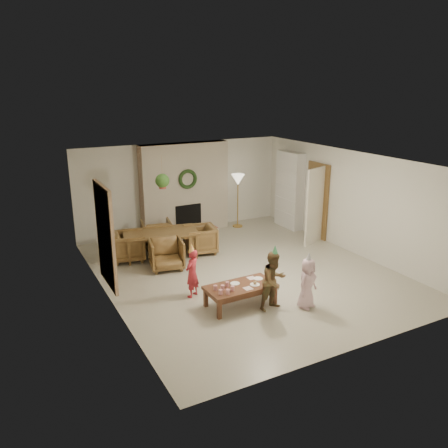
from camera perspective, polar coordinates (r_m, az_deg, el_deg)
floor at (r=10.18m, az=2.56°, el=-6.01°), size 7.00×7.00×0.00m
ceiling at (r=9.48m, az=2.76°, el=8.02°), size 7.00×7.00×0.00m
wall_back at (r=12.80m, az=-5.32°, el=4.68°), size 7.00×0.00×7.00m
wall_front at (r=7.15m, az=17.09°, el=-6.33°), size 7.00×0.00×7.00m
wall_left at (r=8.69m, az=-14.67°, el=-1.89°), size 0.00×7.00×7.00m
wall_right at (r=11.52m, az=15.65°, el=2.70°), size 0.00×7.00×7.00m
fireplace_mass at (r=12.62m, az=-4.97°, el=4.51°), size 2.50×0.40×2.50m
fireplace_hearth at (r=12.62m, az=-4.21°, el=-1.08°), size 1.60×0.30×0.12m
fireplace_firebox at (r=12.66m, az=-4.56°, el=0.81°), size 0.75×0.12×0.75m
fireplace_wreath at (r=12.35m, az=-4.58°, el=5.66°), size 0.54×0.10×0.54m
floor_lamp_base at (r=13.33m, az=1.72°, el=-0.24°), size 0.29×0.29×0.03m
floor_lamp_post at (r=13.14m, az=1.75°, el=2.72°), size 0.03×0.03×1.40m
floor_lamp_shade at (r=12.98m, az=1.77°, el=5.61°), size 0.37×0.37×0.31m
bookshelf_carcass at (r=13.17m, az=8.27°, el=4.26°), size 0.30×1.00×2.20m
bookshelf_shelf_a at (r=13.32m, az=8.08°, el=1.53°), size 0.30×0.92×0.03m
bookshelf_shelf_b at (r=13.22m, az=8.15°, el=3.20°), size 0.30×0.92×0.03m
bookshelf_shelf_c at (r=13.13m, az=8.22°, el=4.89°), size 0.30×0.92×0.03m
bookshelf_shelf_d at (r=13.05m, az=8.30°, el=6.61°), size 0.30×0.92×0.03m
books_row_lower at (r=13.15m, az=8.41°, el=1.95°), size 0.20×0.40×0.24m
books_row_mid at (r=13.21m, az=7.98°, el=3.83°), size 0.20×0.44×0.24m
books_row_upper at (r=13.01m, az=8.43°, el=5.36°), size 0.20×0.36×0.22m
door_frame at (r=12.42m, az=11.67°, el=2.91°), size 0.05×0.86×2.04m
door_leaf at (r=11.91m, az=11.39°, el=2.22°), size 0.77×0.32×2.00m
curtain_panel at (r=8.89m, az=-14.73°, el=-1.48°), size 0.06×1.20×2.00m
dining_table at (r=11.03m, az=-7.92°, el=-2.57°), size 1.92×1.31×0.62m
dining_chair_near at (r=10.30m, az=-7.26°, el=-3.80°), size 0.87×0.88×0.68m
dining_chair_far at (r=11.75m, az=-8.51°, el=-1.19°), size 0.87×0.88×0.68m
dining_chair_left at (r=10.94m, az=-11.94°, el=-2.77°), size 0.88×0.87×0.68m
dining_chair_right at (r=11.19m, az=-3.02°, el=-1.96°), size 0.88×0.87×0.68m
hanging_plant_cord at (r=10.33m, az=-7.83°, el=6.67°), size 0.01×0.01×0.70m
hanging_plant_pot at (r=10.40m, az=-7.75°, el=4.78°), size 0.16×0.16×0.12m
hanging_plant_foliage at (r=10.37m, az=-7.78°, el=5.42°), size 0.32×0.32×0.32m
coffee_table_top at (r=8.56m, az=2.10°, el=-7.93°), size 1.33×0.68×0.06m
coffee_table_apron at (r=8.59m, az=2.10°, el=-8.36°), size 1.23×0.58×0.08m
coffee_leg_fl at (r=8.18m, az=-0.60°, el=-10.78°), size 0.07×0.07×0.34m
coffee_leg_fr at (r=8.75m, az=6.41°, el=-8.94°), size 0.07×0.07×0.34m
coffee_leg_bl at (r=8.60m, az=-2.32°, el=-9.30°), size 0.07×0.07×0.34m
coffee_leg_br at (r=9.15m, az=4.46°, el=-7.66°), size 0.07×0.07×0.34m
cup_a at (r=8.18m, az=-0.43°, el=-8.57°), size 0.07×0.07×0.09m
cup_b at (r=8.35m, az=-1.10°, el=-8.04°), size 0.07×0.07×0.09m
cup_c at (r=8.20m, az=0.50°, el=-8.53°), size 0.07×0.07×0.09m
cup_d at (r=8.36m, az=-0.19°, el=-8.00°), size 0.07×0.07×0.09m
cup_e at (r=8.32m, az=1.09°, el=-8.11°), size 0.07×0.07×0.09m
cup_f at (r=8.48m, az=0.40°, el=-7.60°), size 0.07×0.07×0.09m
plate_a at (r=8.62m, az=1.39°, el=-7.49°), size 0.19×0.19×0.01m
plate_b at (r=8.59m, az=3.92°, el=-7.61°), size 0.19×0.19×0.01m
plate_c at (r=8.85m, az=4.32°, el=-6.86°), size 0.19×0.19×0.01m
food_scoop at (r=8.58m, az=3.92°, el=-7.37°), size 0.07×0.07×0.07m
napkin_left at (r=8.43m, az=3.04°, el=-8.11°), size 0.15×0.15×0.01m
napkin_right at (r=8.86m, az=3.48°, el=-6.81°), size 0.15×0.15×0.01m
child_red at (r=8.88m, az=-4.04°, el=-6.21°), size 0.43×0.39×0.98m
party_hat_red at (r=8.68m, az=-4.11°, el=-3.00°), size 0.16×0.16×0.19m
child_plaid at (r=8.40m, az=6.31°, el=-7.12°), size 0.62×0.52×1.13m
party_hat_plaid at (r=8.17m, az=6.45°, el=-3.26°), size 0.15×0.15×0.18m
child_pink at (r=8.59m, az=10.45°, el=-7.35°), size 0.55×0.46×0.97m
party_hat_pink at (r=8.38m, az=10.64°, el=-4.09°), size 0.15×0.15×0.17m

